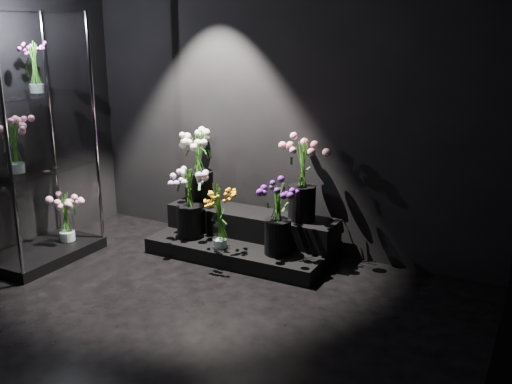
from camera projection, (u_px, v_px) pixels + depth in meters
The scene contains 13 objects.
floor at pixel (147, 342), 3.70m from camera, with size 4.00×4.00×0.00m, color black.
wall_back at pixel (282, 95), 5.02m from camera, with size 4.00×4.00×0.00m, color black.
wall_right at pixel (505, 166), 2.41m from camera, with size 4.00×4.00×0.00m, color black.
display_riser at pixel (246, 237), 5.17m from camera, with size 1.62×0.72×0.36m.
display_case at pixel (33, 141), 4.77m from camera, with size 0.58×0.96×2.11m.
bouquet_orange_bells at pixel (219, 216), 4.87m from camera, with size 0.27×0.27×0.56m.
bouquet_lilac at pixel (189, 199), 5.12m from camera, with size 0.39×0.39×0.62m.
bouquet_purple at pixel (278, 215), 4.72m from camera, with size 0.33×0.33×0.61m.
bouquet_cream_roses at pixel (199, 163), 5.30m from camera, with size 0.44×0.44×0.69m.
bouquet_pink_roses at pixel (302, 174), 4.87m from camera, with size 0.45×0.45×0.72m.
bouquet_case_pink at pixel (14, 145), 4.63m from camera, with size 0.28×0.28×0.44m.
bouquet_case_magenta at pixel (34, 67), 4.73m from camera, with size 0.26×0.26×0.42m.
bouquet_case_base_pink at pixel (66, 216), 5.16m from camera, with size 0.42×0.42×0.45m.
Camera 1 is at (2.17, -2.57, 1.95)m, focal length 40.00 mm.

